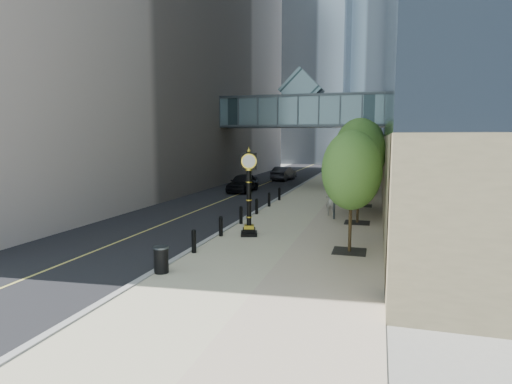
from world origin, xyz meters
TOP-DOWN VIEW (x-y plane):
  - ground at (0.00, 0.00)m, footprint 320.00×320.00m
  - road at (-7.00, 40.00)m, footprint 8.00×180.00m
  - sidewalk at (1.00, 40.00)m, footprint 8.00×180.00m
  - curb at (-3.00, 40.00)m, footprint 0.25×180.00m
  - distant_tower_c at (-6.00, 120.00)m, footprint 22.00×22.00m
  - skywalk at (-3.00, 28.00)m, footprint 17.00×4.20m
  - entrance_canopy at (3.48, 14.00)m, footprint 3.00×8.00m
  - bollard_row at (-2.70, 9.00)m, footprint 0.20×16.20m
  - street_trees at (3.60, 16.59)m, footprint 3.05×28.57m
  - street_clock at (-1.41, 4.72)m, footprint 1.00×1.00m
  - trash_bin at (-2.70, -1.81)m, footprint 0.65×0.65m
  - pedestrian at (1.88, 11.47)m, footprint 0.71×0.52m
  - car_near at (-7.14, 21.54)m, footprint 1.99×4.84m
  - car_far at (-5.89, 33.15)m, footprint 2.18×4.93m

SIDE VIEW (x-z plane):
  - ground at x=0.00m, z-range 0.00..0.00m
  - road at x=-7.00m, z-range 0.00..0.02m
  - sidewalk at x=1.00m, z-range 0.00..0.06m
  - curb at x=-3.00m, z-range 0.00..0.07m
  - bollard_row at x=-2.70m, z-range 0.06..0.96m
  - trash_bin at x=-2.70m, z-range 0.06..0.96m
  - car_far at x=-5.89m, z-range 0.02..1.59m
  - car_near at x=-7.14m, z-range 0.02..1.66m
  - pedestrian at x=1.88m, z-range 0.06..1.87m
  - street_clock at x=-1.41m, z-range -0.22..4.05m
  - street_trees at x=3.60m, z-range 0.75..7.02m
  - entrance_canopy at x=3.48m, z-range 2.00..6.38m
  - skywalk at x=-3.00m, z-range 4.81..10.61m
  - distant_tower_c at x=-6.00m, z-range 0.00..65.00m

